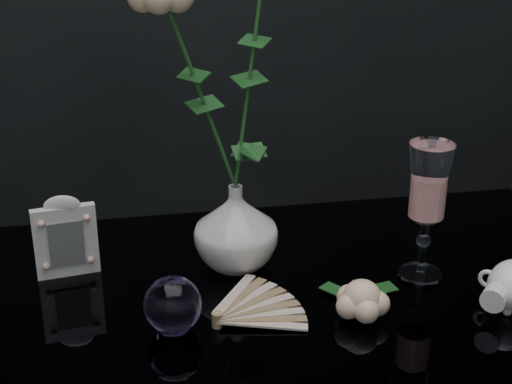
{
  "coord_description": "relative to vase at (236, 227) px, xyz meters",
  "views": [
    {
      "loc": [
        -0.23,
        -0.98,
        1.39
      ],
      "look_at": [
        -0.04,
        0.05,
        0.92
      ],
      "focal_mm": 55.0,
      "sensor_mm": 36.0,
      "label": 1
    }
  ],
  "objects": [
    {
      "name": "vase",
      "position": [
        0.0,
        0.0,
        0.0
      ],
      "size": [
        0.15,
        0.15,
        0.14
      ],
      "primitive_type": "imported",
      "rotation": [
        0.0,
        0.0,
        -0.12
      ],
      "color": "silver",
      "rests_on": "table"
    },
    {
      "name": "wine_glass",
      "position": [
        0.28,
        -0.08,
        0.04
      ],
      "size": [
        0.08,
        0.08,
        0.22
      ],
      "primitive_type": null,
      "rotation": [
        0.0,
        0.0,
        -0.12
      ],
      "color": "white",
      "rests_on": "table"
    },
    {
      "name": "picture_frame",
      "position": [
        -0.27,
        0.02,
        -0.0
      ],
      "size": [
        0.11,
        0.09,
        0.14
      ],
      "primitive_type": null,
      "rotation": [
        0.0,
        0.0,
        0.15
      ],
      "color": "silver",
      "rests_on": "table"
    },
    {
      "name": "paperweight",
      "position": [
        -0.12,
        -0.17,
        -0.03
      ],
      "size": [
        0.09,
        0.09,
        0.08
      ],
      "primitive_type": null,
      "rotation": [
        0.0,
        0.0,
        -0.09
      ],
      "color": "#8A72B9",
      "rests_on": "table"
    },
    {
      "name": "paper_fan",
      "position": [
        -0.05,
        -0.17,
        -0.06
      ],
      "size": [
        0.29,
        0.25,
        0.03
      ],
      "primitive_type": null,
      "rotation": [
        0.0,
        0.0,
        0.2
      ],
      "color": "beige",
      "rests_on": "table"
    },
    {
      "name": "loose_rose",
      "position": [
        0.15,
        -0.18,
        -0.04
      ],
      "size": [
        0.18,
        0.21,
        0.06
      ],
      "primitive_type": null,
      "rotation": [
        0.0,
        0.0,
        -0.31
      ],
      "color": "#FFC6A4",
      "rests_on": "table"
    },
    {
      "name": "roses",
      "position": [
        -0.01,
        0.0,
        0.28
      ],
      "size": [
        0.24,
        0.12,
        0.46
      ],
      "color": "#DDB58A",
      "rests_on": "vase"
    }
  ]
}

